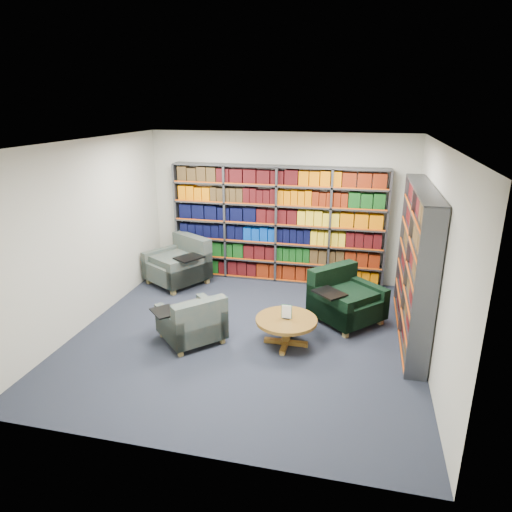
% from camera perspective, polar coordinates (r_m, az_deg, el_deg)
% --- Properties ---
extents(room_shell, '(5.02, 5.02, 2.82)m').
position_cam_1_polar(room_shell, '(6.37, -1.23, 1.30)').
color(room_shell, black).
rests_on(room_shell, ground).
extents(bookshelf_back, '(4.00, 0.28, 2.20)m').
position_cam_1_polar(bookshelf_back, '(8.66, 2.64, 3.89)').
color(bookshelf_back, '#47494F').
rests_on(bookshelf_back, ground).
extents(bookshelf_right, '(0.28, 2.50, 2.20)m').
position_cam_1_polar(bookshelf_right, '(6.90, 19.29, -1.04)').
color(bookshelf_right, '#47494F').
rests_on(bookshelf_right, ground).
extents(chair_teal_left, '(1.32, 1.32, 0.88)m').
position_cam_1_polar(chair_teal_left, '(8.84, -9.33, -1.08)').
color(chair_teal_left, '#002538').
rests_on(chair_teal_left, ground).
extents(chair_green_right, '(1.29, 1.29, 0.83)m').
position_cam_1_polar(chair_green_right, '(7.38, 10.82, -5.41)').
color(chair_green_right, black).
rests_on(chair_green_right, ground).
extents(chair_teal_front, '(1.13, 1.13, 0.72)m').
position_cam_1_polar(chair_teal_front, '(6.66, -7.83, -8.37)').
color(chair_teal_front, '#002538').
rests_on(chair_teal_front, ground).
extents(coffee_table, '(0.87, 0.87, 0.61)m').
position_cam_1_polar(coffee_table, '(6.53, 3.81, -8.48)').
color(coffee_table, olive).
rests_on(coffee_table, ground).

